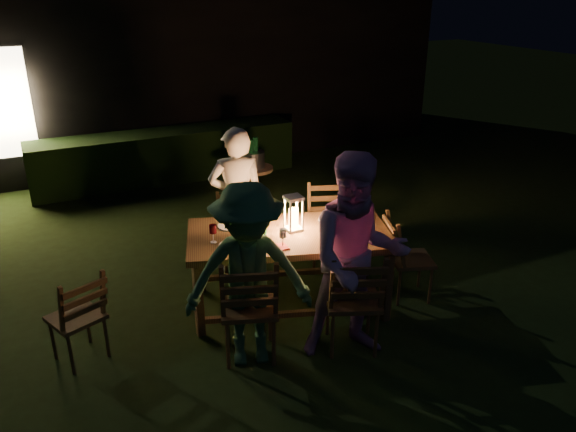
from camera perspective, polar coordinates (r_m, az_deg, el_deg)
name	(u,v)px	position (r m, az deg, el deg)	size (l,w,h in m)	color
garden_envelope	(155,61)	(11.53, -13.39, 15.05)	(40.00, 40.00, 3.20)	black
dining_table	(289,240)	(5.39, 0.11, -2.46)	(2.13, 1.50, 0.80)	#4E2F1A
chair_near_left	(250,324)	(4.88, -3.92, -10.92)	(0.61, 0.63, 1.05)	#4E2F1A
chair_near_right	(352,317)	(5.01, 6.53, -10.13)	(0.62, 0.64, 1.03)	#4E2F1A
chair_far_left	(239,249)	(6.24, -5.00, -3.37)	(0.50, 0.53, 0.93)	#4E2F1A
chair_far_right	(328,242)	(6.35, 4.06, -2.70)	(0.57, 0.59, 0.98)	#4E2F1A
chair_end	(408,272)	(5.88, 12.13, -5.57)	(0.56, 0.54, 0.93)	#4E2F1A
chair_spare	(79,332)	(5.18, -20.42, -10.98)	(0.53, 0.55, 0.90)	#4E2F1A
person_house_side	(237,202)	(6.07, -5.19, 1.45)	(0.60, 0.39, 1.65)	beige
person_opp_right	(357,259)	(4.68, 7.03, -4.33)	(0.88, 0.69, 1.81)	#C386BE
person_opp_left	(249,277)	(4.59, -4.03, -6.17)	(1.04, 0.60, 1.61)	#34693F
lantern	(294,215)	(5.35, 0.57, 0.09)	(0.16, 0.16, 0.35)	white
plate_far_left	(230,226)	(5.52, -5.87, -1.00)	(0.25, 0.25, 0.01)	white
plate_near_left	(233,245)	(5.12, -5.65, -2.98)	(0.25, 0.25, 0.01)	white
plate_far_right	(330,220)	(5.63, 4.34, -0.43)	(0.25, 0.25, 0.01)	white
plate_near_right	(340,239)	(5.24, 5.34, -2.32)	(0.25, 0.25, 0.01)	white
wineglass_a	(255,215)	(5.55, -3.36, 0.15)	(0.06, 0.06, 0.18)	#59070F
wineglass_b	(213,234)	(5.17, -7.62, -1.80)	(0.06, 0.06, 0.18)	#59070F
wineglass_c	(326,235)	(5.12, 3.88, -1.89)	(0.06, 0.06, 0.18)	#59070F
wineglass_d	(348,213)	(5.60, 6.15, 0.26)	(0.06, 0.06, 0.18)	#59070F
wineglass_e	(283,238)	(5.04, -0.53, -2.25)	(0.06, 0.06, 0.18)	silver
bottle_table	(263,221)	(5.28, -2.57, -0.47)	(0.07, 0.07, 0.28)	#0F471E
napkin_left	(278,248)	(5.05, -1.06, -3.22)	(0.18, 0.14, 0.01)	red
napkin_right	(353,242)	(5.19, 6.61, -2.63)	(0.18, 0.14, 0.01)	red
phone	(225,250)	(5.04, -6.40, -3.45)	(0.14, 0.07, 0.01)	black
side_table	(254,173)	(7.61, -3.49, 4.37)	(0.52, 0.52, 0.70)	brown
ice_bucket	(253,159)	(7.55, -3.53, 5.75)	(0.30, 0.30, 0.22)	#A5A8AD
bottle_bucket_a	(251,157)	(7.49, -3.77, 5.99)	(0.07, 0.07, 0.32)	#0F471E
bottle_bucket_b	(256,155)	(7.59, -3.30, 6.24)	(0.07, 0.07, 0.32)	#0F471E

